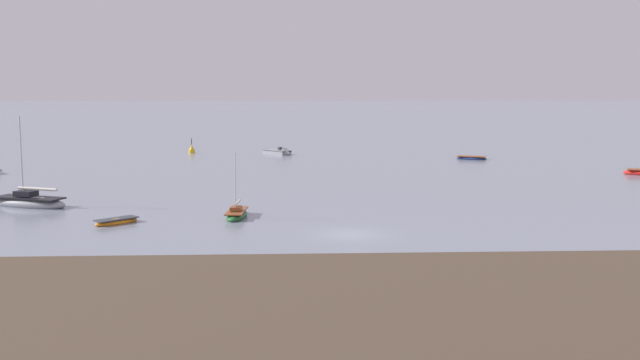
{
  "coord_description": "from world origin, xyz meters",
  "views": [
    {
      "loc": [
        -4.41,
        -49.94,
        10.11
      ],
      "look_at": [
        -0.93,
        25.21,
        0.49
      ],
      "focal_mm": 42.45,
      "sensor_mm": 36.0,
      "label": 1
    }
  ],
  "objects_px": {
    "motorboat_moored_1": "(280,153)",
    "sailboat_moored_2": "(30,202)",
    "rowboat_moored_2": "(116,222)",
    "channel_buoy": "(192,150)",
    "sailboat_moored_0": "(237,214)",
    "rowboat_moored_1": "(471,158)"
  },
  "relations": [
    {
      "from": "motorboat_moored_1",
      "to": "channel_buoy",
      "type": "distance_m",
      "value": 13.34
    },
    {
      "from": "sailboat_moored_2",
      "to": "rowboat_moored_2",
      "type": "xyz_separation_m",
      "value": [
        8.92,
        -8.24,
        -0.19
      ]
    },
    {
      "from": "rowboat_moored_2",
      "to": "channel_buoy",
      "type": "xyz_separation_m",
      "value": [
        -1.38,
        56.29,
        0.31
      ]
    },
    {
      "from": "sailboat_moored_2",
      "to": "rowboat_moored_1",
      "type": "xyz_separation_m",
      "value": [
        46.19,
        36.91,
        -0.17
      ]
    },
    {
      "from": "motorboat_moored_1",
      "to": "channel_buoy",
      "type": "height_order",
      "value": "channel_buoy"
    },
    {
      "from": "rowboat_moored_2",
      "to": "channel_buoy",
      "type": "bearing_deg",
      "value": 47.69
    },
    {
      "from": "sailboat_moored_0",
      "to": "channel_buoy",
      "type": "bearing_deg",
      "value": -164.89
    },
    {
      "from": "motorboat_moored_1",
      "to": "channel_buoy",
      "type": "relative_size",
      "value": 2.1
    },
    {
      "from": "sailboat_moored_2",
      "to": "rowboat_moored_2",
      "type": "distance_m",
      "value": 12.15
    },
    {
      "from": "rowboat_moored_1",
      "to": "channel_buoy",
      "type": "bearing_deg",
      "value": -171.51
    },
    {
      "from": "sailboat_moored_0",
      "to": "channel_buoy",
      "type": "height_order",
      "value": "sailboat_moored_0"
    },
    {
      "from": "rowboat_moored_1",
      "to": "channel_buoy",
      "type": "xyz_separation_m",
      "value": [
        -38.66,
        11.14,
        0.29
      ]
    },
    {
      "from": "motorboat_moored_1",
      "to": "sailboat_moored_2",
      "type": "xyz_separation_m",
      "value": [
        -20.54,
        -45.08,
        0.1
      ]
    },
    {
      "from": "sailboat_moored_0",
      "to": "sailboat_moored_2",
      "type": "height_order",
      "value": "sailboat_moored_2"
    },
    {
      "from": "sailboat_moored_2",
      "to": "channel_buoy",
      "type": "bearing_deg",
      "value": -76.54
    },
    {
      "from": "motorboat_moored_1",
      "to": "sailboat_moored_2",
      "type": "relative_size",
      "value": 0.62
    },
    {
      "from": "sailboat_moored_0",
      "to": "motorboat_moored_1",
      "type": "xyz_separation_m",
      "value": [
        3.06,
        51.02,
        0.01
      ]
    },
    {
      "from": "sailboat_moored_0",
      "to": "rowboat_moored_2",
      "type": "bearing_deg",
      "value": -70.24
    },
    {
      "from": "sailboat_moored_0",
      "to": "rowboat_moored_1",
      "type": "height_order",
      "value": "sailboat_moored_0"
    },
    {
      "from": "sailboat_moored_2",
      "to": "rowboat_moored_1",
      "type": "relative_size",
      "value": 1.84
    },
    {
      "from": "sailboat_moored_0",
      "to": "rowboat_moored_1",
      "type": "xyz_separation_m",
      "value": [
        28.71,
        42.84,
        -0.05
      ]
    },
    {
      "from": "sailboat_moored_2",
      "to": "channel_buoy",
      "type": "relative_size",
      "value": 3.4
    }
  ]
}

